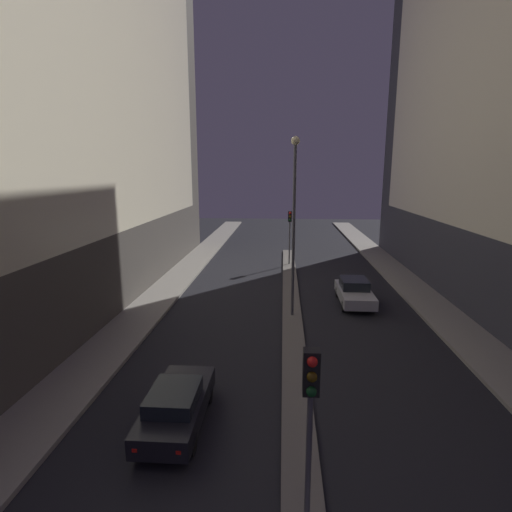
% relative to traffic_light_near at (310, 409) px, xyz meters
% --- Properties ---
extents(building_left, '(6.01, 40.02, 27.25)m').
position_rel_traffic_light_near_xyz_m(building_left, '(-12.65, 15.71, 10.14)').
color(building_left, '#4C4742').
rests_on(building_left, ground).
extents(median_strip, '(1.06, 36.28, 0.15)m').
position_rel_traffic_light_near_xyz_m(median_strip, '(0.00, 14.84, -3.42)').
color(median_strip, '#66605B').
rests_on(median_strip, ground).
extents(traffic_light_near, '(0.32, 0.42, 4.55)m').
position_rel_traffic_light_near_xyz_m(traffic_light_near, '(0.00, 0.00, 0.00)').
color(traffic_light_near, '#4C4C51').
rests_on(traffic_light_near, median_strip).
extents(traffic_light_mid, '(0.32, 0.42, 4.55)m').
position_rel_traffic_light_near_xyz_m(traffic_light_mid, '(0.00, 26.78, 0.00)').
color(traffic_light_mid, '#4C4C51').
rests_on(traffic_light_mid, median_strip).
extents(street_lamp, '(0.46, 0.46, 9.58)m').
position_rel_traffic_light_near_xyz_m(street_lamp, '(0.00, 14.23, 2.63)').
color(street_lamp, '#4C4C51').
rests_on(street_lamp, median_strip).
extents(car_left_lane, '(1.70, 4.25, 1.42)m').
position_rel_traffic_light_near_xyz_m(car_left_lane, '(-3.85, 4.20, -2.76)').
color(car_left_lane, black).
rests_on(car_left_lane, ground).
extents(car_right_lane, '(1.87, 4.48, 1.51)m').
position_rel_traffic_light_near_xyz_m(car_right_lane, '(3.85, 16.82, -2.73)').
color(car_right_lane, '#B2B2B7').
rests_on(car_right_lane, ground).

